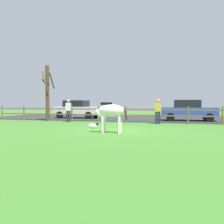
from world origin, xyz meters
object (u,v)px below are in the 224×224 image
object	(u,v)px
bare_tree	(47,92)
visitor_left_of_tree	(68,109)
parked_car_white	(78,109)
crow_on_grass	(97,124)
parked_car_blue	(188,110)
visitor_right_of_tree	(158,110)
zebra	(110,113)

from	to	relation	value
bare_tree	visitor_left_of_tree	distance (m)	2.48
bare_tree	parked_car_white	world-z (taller)	bare_tree
visitor_left_of_tree	crow_on_grass	bearing A→B (deg)	-39.31
parked_car_blue	visitor_right_of_tree	bearing A→B (deg)	-123.59
visitor_right_of_tree	visitor_left_of_tree	bearing A→B (deg)	179.89
parked_car_white	visitor_left_of_tree	size ratio (longest dim) A/B	2.46
bare_tree	zebra	distance (m)	9.16
visitor_left_of_tree	visitor_right_of_tree	xyz separation A→B (m)	(6.46, -0.01, 0.00)
parked_car_blue	visitor_right_of_tree	xyz separation A→B (m)	(-1.99, -3.00, 0.06)
parked_car_blue	zebra	bearing A→B (deg)	-113.66
parked_car_blue	visitor_left_of_tree	size ratio (longest dim) A/B	2.49
parked_car_blue	visitor_left_of_tree	distance (m)	8.97
zebra	parked_car_blue	bearing A→B (deg)	66.34
zebra	crow_on_grass	bearing A→B (deg)	119.29
zebra	visitor_left_of_tree	size ratio (longest dim) A/B	1.18
zebra	visitor_right_of_tree	world-z (taller)	visitor_right_of_tree
parked_car_white	visitor_left_of_tree	distance (m)	3.79
parked_car_blue	parked_car_white	world-z (taller)	same
bare_tree	visitor_right_of_tree	world-z (taller)	bare_tree
bare_tree	crow_on_grass	size ratio (longest dim) A/B	19.84
zebra	parked_car_blue	distance (m)	9.24
parked_car_blue	parked_car_white	distance (m)	9.38
bare_tree	crow_on_grass	world-z (taller)	bare_tree
bare_tree	visitor_right_of_tree	xyz separation A→B (m)	(8.49, -0.56, -1.31)
crow_on_grass	visitor_left_of_tree	bearing A→B (deg)	140.69
bare_tree	crow_on_grass	xyz separation A→B (m)	(5.13, -3.09, -2.09)
bare_tree	parked_car_white	bearing A→B (deg)	70.17
zebra	visitor_left_of_tree	distance (m)	7.25
crow_on_grass	visitor_right_of_tree	xyz separation A→B (m)	(3.36, 2.53, 0.78)
crow_on_grass	visitor_left_of_tree	size ratio (longest dim) A/B	0.13
visitor_right_of_tree	parked_car_blue	bearing A→B (deg)	56.41
visitor_left_of_tree	parked_car_blue	bearing A→B (deg)	19.45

